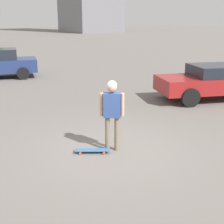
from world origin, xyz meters
name	(u,v)px	position (x,y,z in m)	size (l,w,h in m)	color
ground_plane	(112,150)	(0.00, 0.00, 0.00)	(220.00, 220.00, 0.00)	slate
person	(112,106)	(0.00, 0.00, 1.13)	(0.47, 0.42, 1.75)	#7A6B56
skateboard	(92,150)	(0.48, -0.17, 0.07)	(0.78, 0.68, 0.08)	#336693
car_parked_near	(214,81)	(-6.38, -1.36, 0.74)	(4.77, 3.63, 1.38)	maroon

